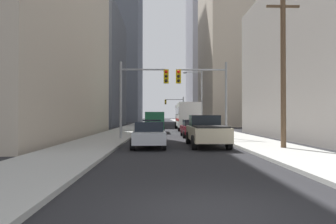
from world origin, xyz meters
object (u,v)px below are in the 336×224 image
cargo_van_green (155,121)px  traffic_signal_near_left (142,87)px  sedan_silver (149,134)px  sedan_black (152,128)px  pickup_truck_beige (206,131)px  sedan_maroon (193,128)px  traffic_signal_far_right (175,106)px  traffic_signal_near_right (204,87)px  city_bus (187,115)px

cargo_van_green → traffic_signal_near_left: (-0.81, -10.56, 2.75)m
sedan_silver → sedan_black: size_ratio=1.00×
pickup_truck_beige → cargo_van_green: (-3.43, 15.16, 0.35)m
sedan_maroon → traffic_signal_near_left: (-4.26, -3.17, 3.27)m
sedan_silver → traffic_signal_near_left: size_ratio=0.71×
pickup_truck_beige → traffic_signal_near_left: bearing=132.7°
traffic_signal_far_right → sedan_silver: bearing=-94.7°
sedan_black → traffic_signal_near_left: (-0.70, -4.41, 3.27)m
traffic_signal_near_right → traffic_signal_far_right: (-0.11, 42.50, 0.01)m
traffic_signal_near_left → traffic_signal_far_right: size_ratio=1.00×
city_bus → sedan_silver: (-4.08, -21.25, -1.16)m
pickup_truck_beige → sedan_maroon: pickup_truck_beige is taller
traffic_signal_near_right → traffic_signal_near_left: bearing=-180.0°
cargo_van_green → sedan_maroon: (3.45, -7.39, -0.52)m
sedan_silver → sedan_maroon: same height
sedan_silver → traffic_signal_near_left: 6.31m
sedan_silver → traffic_signal_near_right: (4.03, 5.34, 3.28)m
traffic_signal_near_left → traffic_signal_far_right: 42.76m
sedan_silver → city_bus: bearing=79.1°
cargo_van_green → sedan_silver: 15.91m
pickup_truck_beige → traffic_signal_near_right: 5.58m
sedan_black → traffic_signal_near_left: bearing=-99.0°
city_bus → traffic_signal_near_right: traffic_signal_near_right is taller
sedan_silver → sedan_maroon: (3.48, 8.51, 0.00)m
pickup_truck_beige → sedan_maroon: (0.01, 7.77, -0.16)m
pickup_truck_beige → traffic_signal_far_right: size_ratio=0.90×
pickup_truck_beige → sedan_black: (-3.54, 9.00, -0.16)m
sedan_maroon → traffic_signal_near_left: 6.23m
traffic_signal_near_left → traffic_signal_far_right: same height
city_bus → sedan_silver: 21.67m
cargo_van_green → traffic_signal_near_right: traffic_signal_near_right is taller
traffic_signal_near_right → sedan_silver: bearing=-127.0°
sedan_black → traffic_signal_far_right: (4.00, 38.09, 3.29)m
sedan_black → traffic_signal_near_left: traffic_signal_near_left is taller
sedan_silver → traffic_signal_near_right: 7.45m
sedan_black → traffic_signal_near_right: 6.86m
cargo_van_green → traffic_signal_near_right: 11.62m
sedan_maroon → traffic_signal_near_right: size_ratio=0.71×
city_bus → traffic_signal_far_right: traffic_signal_far_right is taller
city_bus → sedan_maroon: bearing=-92.7°
city_bus → traffic_signal_far_right: bearing=90.3°
traffic_signal_near_left → traffic_signal_near_right: bearing=0.0°
sedan_silver → traffic_signal_far_right: size_ratio=0.71×
pickup_truck_beige → sedan_silver: pickup_truck_beige is taller
sedan_black → traffic_signal_far_right: bearing=84.0°
pickup_truck_beige → traffic_signal_near_right: traffic_signal_near_right is taller
city_bus → sedan_black: size_ratio=2.71×
city_bus → pickup_truck_beige: (-0.62, -20.51, -1.00)m
traffic_signal_near_left → traffic_signal_near_right: (4.80, 0.00, 0.01)m
cargo_van_green → sedan_maroon: cargo_van_green is taller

